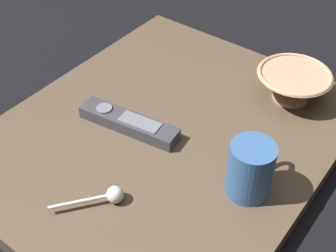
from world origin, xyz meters
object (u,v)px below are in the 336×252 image
object	(u,v)px
tv_remote_near	(129,123)
teaspoon	(110,195)
coffee_mug	(251,169)
cereal_bowl	(293,84)

from	to	relation	value
tv_remote_near	teaspoon	bearing A→B (deg)	121.30
teaspoon	tv_remote_near	distance (m)	0.18
tv_remote_near	coffee_mug	bearing A→B (deg)	-179.07
cereal_bowl	teaspoon	xyz separation A→B (m)	(0.11, 0.42, -0.02)
coffee_mug	teaspoon	bearing A→B (deg)	43.70
cereal_bowl	teaspoon	size ratio (longest dim) A/B	1.50
cereal_bowl	coffee_mug	distance (m)	0.27
coffee_mug	tv_remote_near	xyz separation A→B (m)	(0.25, 0.00, -0.04)
teaspoon	tv_remote_near	size ratio (longest dim) A/B	0.49
cereal_bowl	coffee_mug	size ratio (longest dim) A/B	1.37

